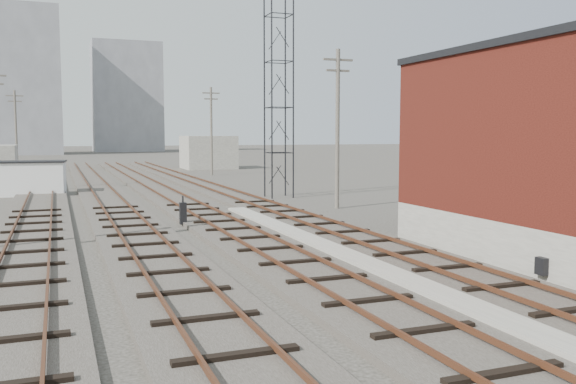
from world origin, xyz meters
TOP-DOWN VIEW (x-y plane):
  - ground at (0.00, 60.00)m, footprint 320.00×320.00m
  - track_right at (2.50, 39.00)m, footprint 3.20×90.00m
  - track_mid_right at (-1.50, 39.00)m, footprint 3.20×90.00m
  - track_mid_left at (-5.50, 39.00)m, footprint 3.20×90.00m
  - track_left at (-9.50, 39.00)m, footprint 3.20×90.00m
  - platform_curb at (0.50, 14.00)m, footprint 0.90×28.00m
  - brick_building at (7.50, 12.00)m, footprint 6.54×12.20m
  - lattice_tower at (5.50, 35.00)m, footprint 1.60×1.60m
  - utility_pole_left_c at (-12.50, 70.00)m, footprint 1.80×0.24m
  - utility_pole_right_a at (6.50, 28.00)m, footprint 1.80×0.24m
  - utility_pole_right_b at (6.50, 58.00)m, footprint 1.80×0.24m
  - apartment_left at (-18.00, 135.00)m, footprint 22.00×14.00m
  - apartment_right at (8.00, 150.00)m, footprint 16.00×12.00m
  - shed_right at (9.00, 70.00)m, footprint 6.00×6.00m
  - switch_stand at (-3.07, 24.40)m, footprint 0.31×0.31m
  - site_trailer at (-10.70, 42.34)m, footprint 5.91×3.01m

SIDE VIEW (x-z plane):
  - ground at x=0.00m, z-range 0.00..0.00m
  - track_right at x=2.50m, z-range -0.09..0.30m
  - track_mid_right at x=-1.50m, z-range -0.09..0.30m
  - track_mid_left at x=-5.50m, z-range -0.09..0.30m
  - track_left at x=-9.50m, z-range -0.09..0.30m
  - platform_curb at x=0.50m, z-range 0.00..0.26m
  - switch_stand at x=-3.07m, z-range -0.04..1.28m
  - site_trailer at x=-10.70m, z-range 0.01..2.41m
  - shed_right at x=9.00m, z-range 0.00..4.00m
  - brick_building at x=7.50m, z-range 0.02..7.24m
  - utility_pole_left_c at x=-12.50m, z-range 0.30..9.30m
  - utility_pole_right_a at x=6.50m, z-range 0.30..9.30m
  - utility_pole_right_b at x=6.50m, z-range 0.30..9.30m
  - lattice_tower at x=5.50m, z-range 0.00..15.00m
  - apartment_right at x=8.00m, z-range 0.00..26.00m
  - apartment_left at x=-18.00m, z-range 0.00..30.00m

